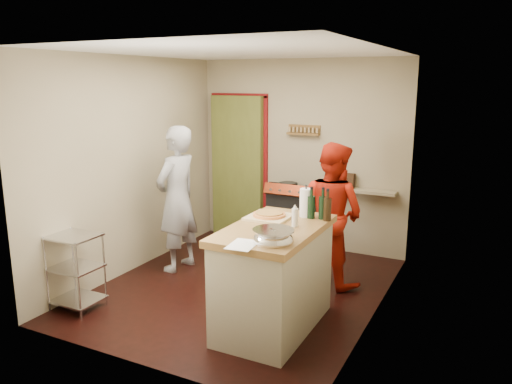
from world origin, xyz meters
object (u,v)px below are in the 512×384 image
island (274,275)px  wire_shelving (75,268)px  stove (294,220)px  person_red (332,214)px  person_stripe (177,199)px

island → wire_shelving: bearing=-164.6°
wire_shelving → island: island is taller
stove → person_red: (0.79, -0.78, 0.37)m
person_stripe → person_red: size_ratio=1.09×
person_stripe → person_red: person_stripe is taller
person_red → person_stripe: bearing=34.7°
wire_shelving → person_stripe: 1.50m
wire_shelving → stove: bearing=63.1°
person_stripe → person_red: (1.83, 0.44, -0.07)m
stove → wire_shelving: 2.94m
person_stripe → stove: bearing=144.1°
island → person_red: (0.13, 1.30, 0.30)m
person_red → island: bearing=105.6°
wire_shelving → person_red: bearing=41.1°
stove → person_stripe: 1.67m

